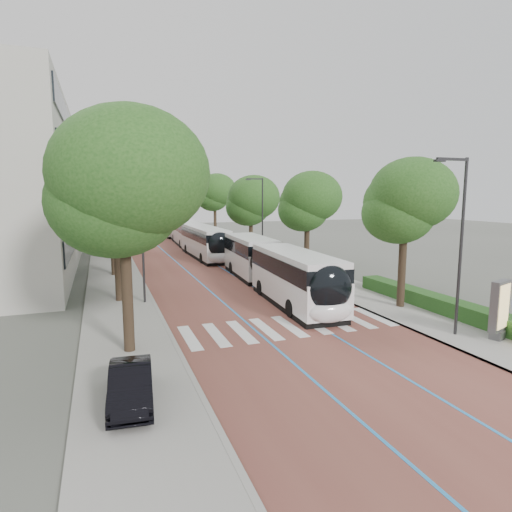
{
  "coord_description": "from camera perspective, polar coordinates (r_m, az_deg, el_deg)",
  "views": [
    {
      "loc": [
        -8.41,
        -17.73,
        6.52
      ],
      "look_at": [
        1.4,
        9.08,
        2.4
      ],
      "focal_mm": 30.0,
      "sensor_mm": 36.0,
      "label": 1
    }
  ],
  "objects": [
    {
      "name": "ground",
      "position": [
        20.68,
        5.09,
        -10.2
      ],
      "size": [
        160.0,
        160.0,
        0.0
      ],
      "primitive_type": "plane",
      "color": "#51544C",
      "rests_on": "ground"
    },
    {
      "name": "road",
      "position": [
        58.7,
        -11.73,
        1.67
      ],
      "size": [
        11.0,
        140.0,
        0.02
      ],
      "primitive_type": "cube",
      "color": "brown",
      "rests_on": "ground"
    },
    {
      "name": "sidewalk_left",
      "position": [
        58.1,
        -19.07,
        1.38
      ],
      "size": [
        4.0,
        140.0,
        0.12
      ],
      "primitive_type": "cube",
      "color": "gray",
      "rests_on": "ground"
    },
    {
      "name": "sidewalk_right",
      "position": [
        60.23,
        -4.66,
        2.03
      ],
      "size": [
        4.0,
        140.0,
        0.12
      ],
      "primitive_type": "cube",
      "color": "gray",
      "rests_on": "ground"
    },
    {
      "name": "kerb_left",
      "position": [
        58.16,
        -17.2,
        1.47
      ],
      "size": [
        0.2,
        140.0,
        0.14
      ],
      "primitive_type": "cube",
      "color": "gray",
      "rests_on": "ground"
    },
    {
      "name": "kerb_right",
      "position": [
        59.76,
        -6.41,
        1.95
      ],
      "size": [
        0.2,
        140.0,
        0.14
      ],
      "primitive_type": "cube",
      "color": "gray",
      "rests_on": "ground"
    },
    {
      "name": "zebra_crossing",
      "position": [
        21.61,
        4.44,
        -9.3
      ],
      "size": [
        10.55,
        3.6,
        0.01
      ],
      "color": "silver",
      "rests_on": "ground"
    },
    {
      "name": "lane_line_left",
      "position": [
        58.49,
        -13.28,
        1.61
      ],
      "size": [
        0.12,
        126.0,
        0.01
      ],
      "primitive_type": "cube",
      "color": "#2881C8",
      "rests_on": "road"
    },
    {
      "name": "lane_line_right",
      "position": [
        58.95,
        -10.19,
        1.75
      ],
      "size": [
        0.12,
        126.0,
        0.01
      ],
      "primitive_type": "cube",
      "color": "#2881C8",
      "rests_on": "road"
    },
    {
      "name": "hedge",
      "position": [
        25.63,
        23.97,
        -6.05
      ],
      "size": [
        1.2,
        14.0,
        0.8
      ],
      "primitive_type": "cube",
      "color": "#1D4919",
      "rests_on": "sidewalk_right"
    },
    {
      "name": "streetlight_near",
      "position": [
        21.11,
        25.42,
        2.8
      ],
      "size": [
        1.82,
        0.2,
        8.0
      ],
      "color": "#29292B",
      "rests_on": "sidewalk_right"
    },
    {
      "name": "streetlight_far",
      "position": [
        42.51,
        0.63,
        5.92
      ],
      "size": [
        1.82,
        0.2,
        8.0
      ],
      "color": "#29292B",
      "rests_on": "sidewalk_right"
    },
    {
      "name": "lamp_post_left",
      "position": [
        25.95,
        -14.91,
        2.63
      ],
      "size": [
        0.14,
        0.14,
        8.0
      ],
      "primitive_type": "cylinder",
      "color": "#29292B",
      "rests_on": "sidewalk_left"
    },
    {
      "name": "trees_left",
      "position": [
        41.99,
        -19.05,
        8.26
      ],
      "size": [
        6.19,
        60.86,
        9.95
      ],
      "color": "black",
      "rests_on": "ground"
    },
    {
      "name": "trees_right",
      "position": [
        46.04,
        0.4,
        7.52
      ],
      "size": [
        5.87,
        47.21,
        9.0
      ],
      "color": "black",
      "rests_on": "ground"
    },
    {
      "name": "lead_bus",
      "position": [
        28.75,
        2.37,
        -1.59
      ],
      "size": [
        3.57,
        18.51,
        3.2
      ],
      "rotation": [
        0.0,
        0.0,
        -0.06
      ],
      "color": "black",
      "rests_on": "ground"
    },
    {
      "name": "bus_queued_0",
      "position": [
        44.25,
        -6.75,
        1.8
      ],
      "size": [
        2.64,
        12.42,
        3.2
      ],
      "rotation": [
        0.0,
        0.0,
        0.01
      ],
      "color": "silver",
      "rests_on": "ground"
    },
    {
      "name": "bus_queued_1",
      "position": [
        56.44,
        -9.3,
        3.13
      ],
      "size": [
        3.12,
        12.5,
        3.2
      ],
      "rotation": [
        0.0,
        0.0,
        -0.05
      ],
      "color": "silver",
      "rests_on": "ground"
    },
    {
      "name": "bus_queued_2",
      "position": [
        69.35,
        -11.41,
        4.0
      ],
      "size": [
        2.87,
        12.46,
        3.2
      ],
      "rotation": [
        0.0,
        0.0,
        0.03
      ],
      "color": "silver",
      "rests_on": "ground"
    },
    {
      "name": "ad_panel",
      "position": [
        21.86,
        29.71,
        -6.12
      ],
      "size": [
        1.32,
        0.76,
        2.66
      ],
      "rotation": [
        0.0,
        0.0,
        0.34
      ],
      "color": "#59595B",
      "rests_on": "sidewalk_right"
    },
    {
      "name": "parked_car",
      "position": [
        14.25,
        -16.35,
        -16.13
      ],
      "size": [
        1.57,
        3.75,
        1.21
      ],
      "primitive_type": "imported",
      "rotation": [
        0.0,
        0.0,
        -0.08
      ],
      "color": "black",
      "rests_on": "sidewalk_left"
    }
  ]
}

